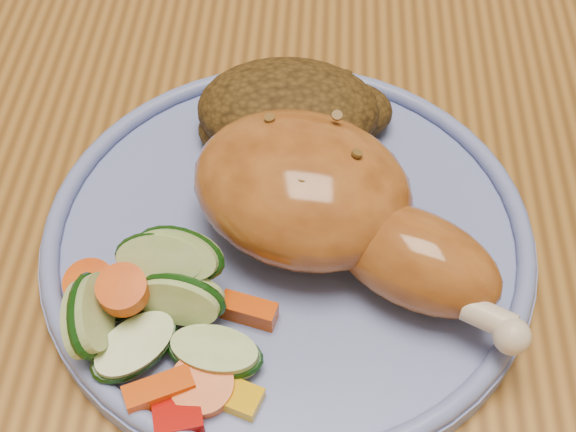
{
  "coord_description": "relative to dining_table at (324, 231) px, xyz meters",
  "views": [
    {
      "loc": [
        -0.01,
        -0.33,
        1.1
      ],
      "look_at": [
        -0.02,
        -0.08,
        0.78
      ],
      "focal_mm": 50.0,
      "sensor_mm": 36.0,
      "label": 1
    }
  ],
  "objects": [
    {
      "name": "vegetable_pile",
      "position": [
        -0.08,
        -0.14,
        0.11
      ],
      "size": [
        0.11,
        0.11,
        0.05
      ],
      "color": "#A50A05",
      "rests_on": "plate"
    },
    {
      "name": "plate",
      "position": [
        -0.02,
        -0.08,
        0.09
      ],
      "size": [
        0.26,
        0.26,
        0.01
      ],
      "primitive_type": "cylinder",
      "color": "#6879C0",
      "rests_on": "dining_table"
    },
    {
      "name": "plate_rim",
      "position": [
        -0.02,
        -0.08,
        0.1
      ],
      "size": [
        0.26,
        0.26,
        0.01
      ],
      "primitive_type": "torus",
      "color": "#6879C0",
      "rests_on": "plate"
    },
    {
      "name": "dining_table",
      "position": [
        0.0,
        0.0,
        0.0
      ],
      "size": [
        0.9,
        1.4,
        0.75
      ],
      "color": "#936227",
      "rests_on": "ground"
    },
    {
      "name": "rice_pilaf",
      "position": [
        -0.02,
        -0.0,
        0.11
      ],
      "size": [
        0.11,
        0.08,
        0.05
      ],
      "color": "#463111",
      "rests_on": "plate"
    },
    {
      "name": "chicken_leg",
      "position": [
        0.0,
        -0.08,
        0.12
      ],
      "size": [
        0.18,
        0.15,
        0.06
      ],
      "color": "#A75D23",
      "rests_on": "plate"
    }
  ]
}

